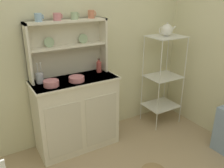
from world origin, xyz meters
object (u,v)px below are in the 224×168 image
bowl_mixing_large (51,83)px  jam_bottle (99,66)px  bakers_rack (163,73)px  hutch_shelf_unit (67,44)px  cup_sky_0 (38,17)px  utensil_jar (40,78)px  porcelain_teapot (167,30)px  hutch_cabinet (76,113)px

bowl_mixing_large → jam_bottle: size_ratio=0.95×
bakers_rack → jam_bottle: bearing=171.3°
hutch_shelf_unit → cup_sky_0: size_ratio=10.23×
cup_sky_0 → utensil_jar: 0.63m
cup_sky_0 → porcelain_teapot: 1.61m
hutch_cabinet → hutch_shelf_unit: (0.00, 0.16, 0.80)m
bowl_mixing_large → utensil_jar: bearing=116.6°
jam_bottle → utensil_jar: bearing=-179.3°
hutch_cabinet → bakers_rack: (1.29, -0.05, 0.30)m
utensil_jar → hutch_cabinet: bearing=-12.2°
hutch_shelf_unit → utensil_jar: bearing=-166.8°
jam_bottle → porcelain_teapot: 1.01m
bowl_mixing_large → utensil_jar: 0.17m
cup_sky_0 → bowl_mixing_large: 0.68m
hutch_shelf_unit → cup_sky_0: 0.43m
porcelain_teapot → jam_bottle: bearing=171.3°
hutch_cabinet → bowl_mixing_large: bearing=-165.6°
bakers_rack → hutch_cabinet: bearing=177.6°
hutch_shelf_unit → bowl_mixing_large: hutch_shelf_unit is taller
bowl_mixing_large → utensil_jar: (-0.08, 0.15, 0.03)m
jam_bottle → hutch_shelf_unit: bearing=168.1°
bakers_rack → cup_sky_0: (-1.58, 0.18, 0.81)m
bakers_rack → bowl_mixing_large: bearing=-179.3°
porcelain_teapot → hutch_cabinet: bearing=177.6°
bowl_mixing_large → porcelain_teapot: size_ratio=0.66×
bakers_rack → bowl_mixing_large: (-1.57, -0.02, 0.16)m
hutch_cabinet → bakers_rack: bakers_rack is taller
utensil_jar → porcelain_teapot: porcelain_teapot is taller
bowl_mixing_large → bakers_rack: bearing=0.7°
hutch_cabinet → utensil_jar: size_ratio=4.24×
jam_bottle → porcelain_teapot: bearing=-8.7°
hutch_shelf_unit → porcelain_teapot: 1.31m
jam_bottle → bowl_mixing_large: bearing=-166.1°
bakers_rack → bowl_mixing_large: bakers_rack is taller
bakers_rack → porcelain_teapot: bearing=180.0°
hutch_cabinet → bowl_mixing_large: 0.55m
hutch_cabinet → jam_bottle: (0.36, 0.09, 0.50)m
porcelain_teapot → bowl_mixing_large: bearing=-179.3°
hutch_shelf_unit → utensil_jar: 0.49m
utensil_jar → bakers_rack: bearing=-4.6°
bowl_mixing_large → jam_bottle: jam_bottle is taller
bowl_mixing_large → porcelain_teapot: porcelain_teapot is taller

